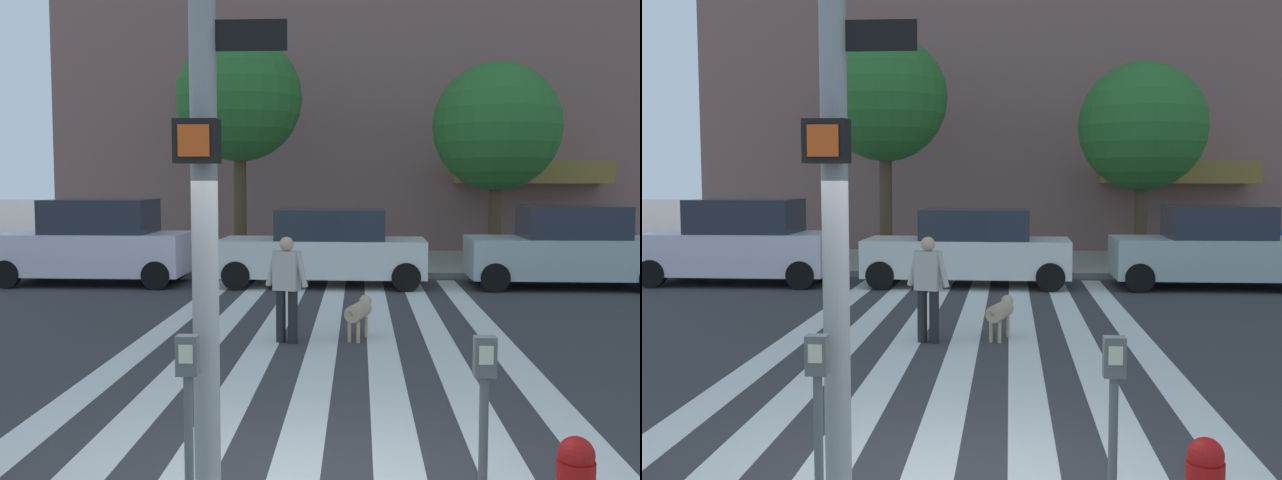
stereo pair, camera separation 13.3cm
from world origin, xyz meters
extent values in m
plane|color=#353538|center=(0.00, 6.60, 0.00)|extent=(160.00, 160.00, 0.00)
cube|color=gray|center=(0.00, 16.19, 0.07)|extent=(80.00, 6.00, 0.15)
cube|color=silver|center=(-2.89, 6.60, 0.00)|extent=(0.45, 12.59, 0.01)
cube|color=silver|center=(-1.99, 6.60, 0.00)|extent=(0.45, 12.59, 0.01)
cube|color=silver|center=(-1.09, 6.60, 0.00)|extent=(0.45, 12.59, 0.01)
cube|color=silver|center=(-0.19, 6.60, 0.00)|extent=(0.45, 12.59, 0.01)
cube|color=silver|center=(0.71, 6.60, 0.00)|extent=(0.45, 12.59, 0.01)
cube|color=silver|center=(1.61, 6.60, 0.00)|extent=(0.45, 12.59, 0.01)
cube|color=silver|center=(2.51, 6.60, 0.00)|extent=(0.45, 12.59, 0.01)
cube|color=olive|center=(5.88, 18.59, 2.75)|extent=(4.80, 1.60, 0.70)
cylinder|color=gray|center=(-0.68, -0.50, 3.05)|extent=(0.18, 0.18, 5.80)
cube|color=black|center=(-0.68, -0.70, 2.75)|extent=(0.28, 0.18, 0.28)
cube|color=#E54C14|center=(-0.68, -0.80, 2.75)|extent=(0.20, 0.01, 0.20)
cube|color=black|center=(-0.40, -0.50, 3.45)|extent=(0.56, 0.03, 0.20)
sphere|color=#A8100F|center=(1.71, -0.85, 0.80)|extent=(0.23, 0.23, 0.23)
cylinder|color=#515456|center=(-0.74, -0.78, 0.70)|extent=(0.06, 0.06, 1.10)
cube|color=#515456|center=(-0.74, -0.78, 1.38)|extent=(0.14, 0.10, 0.26)
cube|color=beige|center=(-0.74, -0.83, 1.40)|extent=(0.09, 0.01, 0.12)
cylinder|color=#515456|center=(1.16, -0.71, 0.70)|extent=(0.06, 0.06, 1.10)
cube|color=#515456|center=(1.16, -0.71, 1.38)|extent=(0.14, 0.10, 0.26)
cube|color=beige|center=(1.16, -0.76, 1.40)|extent=(0.09, 0.01, 0.12)
cube|color=silver|center=(-6.04, 11.87, 0.74)|extent=(4.51, 1.92, 0.99)
cube|color=#232833|center=(-5.86, 11.87, 1.64)|extent=(2.49, 1.68, 0.81)
cylinder|color=black|center=(-7.81, 11.02, 0.33)|extent=(0.66, 0.23, 0.66)
cylinder|color=black|center=(-7.80, 12.75, 0.33)|extent=(0.66, 0.23, 0.66)
cylinder|color=black|center=(-4.28, 10.99, 0.33)|extent=(0.66, 0.23, 0.66)
cylinder|color=black|center=(-4.27, 12.72, 0.33)|extent=(0.66, 0.23, 0.66)
cube|color=silver|center=(-0.50, 11.87, 0.68)|extent=(4.86, 1.92, 0.86)
cube|color=#232833|center=(-0.31, 11.87, 1.47)|extent=(2.56, 1.66, 0.71)
cylinder|color=black|center=(-2.45, 11.07, 0.33)|extent=(0.66, 0.23, 0.66)
cylinder|color=black|center=(-2.42, 12.74, 0.33)|extent=(0.66, 0.23, 0.66)
cylinder|color=black|center=(1.41, 11.00, 0.33)|extent=(0.66, 0.23, 0.66)
cylinder|color=black|center=(1.44, 12.67, 0.33)|extent=(0.66, 0.23, 0.66)
cube|color=#AFBBB7|center=(5.12, 11.87, 0.71)|extent=(4.41, 1.87, 0.91)
cube|color=#232833|center=(5.30, 11.87, 1.54)|extent=(2.28, 1.64, 0.75)
cylinder|color=black|center=(3.39, 11.03, 0.33)|extent=(0.66, 0.22, 0.66)
cylinder|color=black|center=(3.40, 12.72, 0.33)|extent=(0.66, 0.22, 0.66)
cylinder|color=black|center=(6.85, 12.71, 0.33)|extent=(0.66, 0.22, 0.66)
cylinder|color=#4C3823|center=(-3.04, 15.34, 1.99)|extent=(0.35, 0.35, 3.68)
sphere|color=#286628|center=(-3.04, 15.34, 4.81)|extent=(3.56, 3.56, 3.56)
cylinder|color=#4C3823|center=(4.15, 15.31, 1.58)|extent=(0.35, 0.35, 2.85)
sphere|color=#286628|center=(4.15, 15.31, 3.98)|extent=(3.56, 3.56, 3.56)
cylinder|color=black|center=(-0.85, 5.74, 0.41)|extent=(0.19, 0.19, 0.82)
cylinder|color=black|center=(-0.66, 5.68, 0.41)|extent=(0.19, 0.19, 0.82)
cube|color=#B2ADA3|center=(-0.75, 5.71, 1.12)|extent=(0.43, 0.34, 0.60)
cylinder|color=#B2ADA3|center=(-0.98, 5.78, 1.15)|extent=(0.24, 0.15, 0.57)
cylinder|color=#B2ADA3|center=(-0.52, 5.64, 1.15)|extent=(0.24, 0.15, 0.57)
sphere|color=tan|center=(-0.75, 5.71, 1.53)|extent=(0.27, 0.27, 0.22)
cylinder|color=tan|center=(0.34, 5.99, 0.45)|extent=(0.44, 0.68, 0.26)
sphere|color=tan|center=(0.46, 6.37, 0.55)|extent=(0.25, 0.25, 0.20)
cylinder|color=tan|center=(0.22, 5.59, 0.50)|extent=(0.10, 0.23, 0.16)
cylinder|color=tan|center=(0.34, 6.23, 0.16)|extent=(0.07, 0.07, 0.32)
cylinder|color=tan|center=(0.48, 6.19, 0.16)|extent=(0.07, 0.07, 0.32)
cylinder|color=tan|center=(0.21, 5.80, 0.16)|extent=(0.07, 0.07, 0.32)
cylinder|color=tan|center=(0.35, 5.76, 0.16)|extent=(0.07, 0.07, 0.32)
cylinder|color=#6B6051|center=(7.31, 14.52, 0.56)|extent=(0.21, 0.21, 0.82)
cylinder|color=#6B6051|center=(7.46, 14.38, 0.56)|extent=(0.21, 0.21, 0.82)
cube|color=navy|center=(7.38, 14.45, 1.27)|extent=(0.44, 0.43, 0.60)
cylinder|color=navy|center=(7.20, 14.61, 1.30)|extent=(0.23, 0.22, 0.57)
cylinder|color=navy|center=(7.56, 14.29, 1.30)|extent=(0.23, 0.22, 0.57)
sphere|color=tan|center=(7.38, 14.45, 1.68)|extent=(0.31, 0.31, 0.22)
camera|label=1|loc=(0.36, -5.34, 2.50)|focal=40.98mm
camera|label=2|loc=(0.49, -5.33, 2.50)|focal=40.98mm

